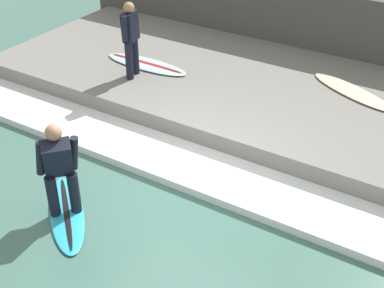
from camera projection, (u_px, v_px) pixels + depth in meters
The scene contains 9 objects.
ground_plane at pixel (177, 194), 8.58m from camera, with size 28.00×28.00×0.00m, color #426B60.
concrete_ledge at pixel (269, 96), 10.93m from camera, with size 4.40×12.01×0.46m, color slate.
back_wall at pixel (316, 28), 12.31m from camera, with size 0.50×12.61×1.82m, color #474442.
wave_foam_crest at pixel (198, 170), 9.02m from camera, with size 1.17×11.41×0.14m, color white.
surfboard_riding at pixel (67, 213), 8.14m from camera, with size 1.64×1.74×0.07m.
surfer_riding at pixel (59, 166), 7.66m from camera, with size 0.61×0.61×1.53m.
surfer_waiting_near at pixel (131, 36), 10.74m from camera, with size 0.53×0.31×1.58m.
surfboard_waiting_near at pixel (146, 64), 11.65m from camera, with size 0.61×2.06×0.07m.
surfboard_spare at pixel (352, 91), 10.55m from camera, with size 1.29×2.02×0.06m.
Camera 1 is at (-5.63, -3.80, 5.32)m, focal length 50.00 mm.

